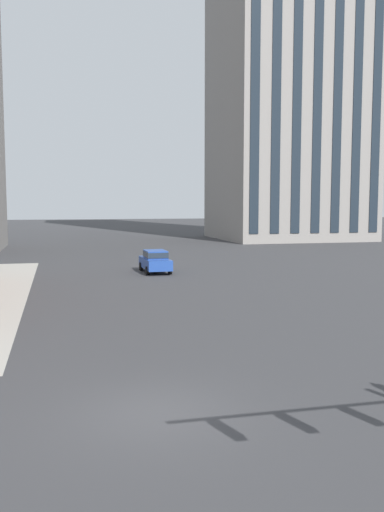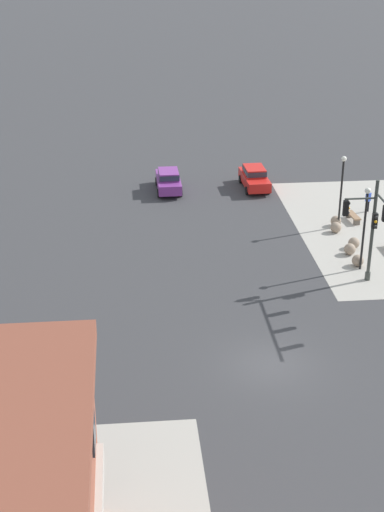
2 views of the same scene
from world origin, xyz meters
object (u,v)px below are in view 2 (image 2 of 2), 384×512
bollard_sphere_curb_c (354,243)px  street_lamp_corner_near (365,219)px  street_lamp_mid_sidewalk (342,183)px  bollard_sphere_curb_b (350,249)px  car_main_northbound_near (254,177)px  bollard_sphere_curb_d (336,227)px  bollard_sphere_curb_e (336,221)px  car_main_southbound_far (169,180)px  bollard_sphere_curb_a (358,260)px  traffic_signal_main (379,226)px  pedestrian_near_bench (368,200)px  bench_mid_block (353,217)px

bollard_sphere_curb_c → street_lamp_corner_near: (-3.08, 0.49, 2.94)m
street_lamp_mid_sidewalk → bollard_sphere_curb_b: bearing=173.9°
bollard_sphere_curb_b → car_main_northbound_near: 13.57m
bollard_sphere_curb_d → bollard_sphere_curb_e: 1.17m
car_main_northbound_near → street_lamp_corner_near: bearing=-165.1°
bollard_sphere_curb_d → car_main_southbound_far: car_main_southbound_far is taller
street_lamp_corner_near → car_main_northbound_near: size_ratio=1.18×
car_main_northbound_near → car_main_southbound_far: same height
bollard_sphere_curb_a → street_lamp_corner_near: 2.97m
bollard_sphere_curb_d → street_lamp_mid_sidewalk: size_ratio=0.14×
car_main_southbound_far → traffic_signal_main: bearing=-149.6°
bollard_sphere_curb_b → car_main_northbound_near: bearing=17.0°
traffic_signal_main → street_lamp_corner_near: 3.01m
bollard_sphere_curb_b → bollard_sphere_curb_c: (0.92, -0.53, 0.00)m
bollard_sphere_curb_a → bollard_sphere_curb_d: bearing=-0.5°
bollard_sphere_curb_a → bollard_sphere_curb_b: same height
bollard_sphere_curb_c → traffic_signal_main: bearing=173.6°
bollard_sphere_curb_c → bollard_sphere_curb_d: bearing=10.0°
pedestrian_near_bench → bench_mid_block: bearing=137.2°
street_lamp_corner_near → car_main_southbound_far: bearing=35.5°
street_lamp_corner_near → car_main_northbound_near: bearing=14.9°
bollard_sphere_curb_d → street_lamp_mid_sidewalk: (0.88, -0.42, 2.86)m
bollard_sphere_curb_a → street_lamp_mid_sidewalk: bearing=-4.3°
traffic_signal_main → bollard_sphere_curb_e: size_ratio=8.69×
bollard_sphere_curb_e → bollard_sphere_curb_a: bearing=176.8°
traffic_signal_main → bollard_sphere_curb_d: bearing=-1.3°
street_lamp_corner_near → bollard_sphere_curb_b: bearing=1.3°
bollard_sphere_curb_e → bench_mid_block: 1.64m
bollard_sphere_curb_c → bench_mid_block: bollard_sphere_curb_c is taller
bollard_sphere_curb_c → bollard_sphere_curb_d: 2.72m
bollard_sphere_curb_b → street_lamp_corner_near: (-2.16, -0.05, 2.94)m
traffic_signal_main → bollard_sphere_curb_c: traffic_signal_main is taller
traffic_signal_main → car_main_northbound_near: traffic_signal_main is taller
traffic_signal_main → bollard_sphere_curb_e: (9.80, -0.51, -3.67)m
bollard_sphere_curb_e → car_main_northbound_near: (8.24, 4.34, 0.55)m
bollard_sphere_curb_b → bollard_sphere_curb_c: bearing=-30.0°
traffic_signal_main → bollard_sphere_curb_a: traffic_signal_main is taller
bollard_sphere_curb_b → bench_mid_block: size_ratio=0.40×
pedestrian_near_bench → street_lamp_corner_near: size_ratio=0.31×
bollard_sphere_curb_b → bollard_sphere_curb_e: size_ratio=1.00×
street_lamp_mid_sidewalk → car_main_northbound_near: bearing=27.7°
traffic_signal_main → bench_mid_block: 11.38m
bollard_sphere_curb_b → pedestrian_near_bench: 7.91m
bollard_sphere_curb_c → bench_mid_block: (4.58, -1.28, -0.04)m
car_main_northbound_near → car_main_southbound_far: size_ratio=1.01×
bollard_sphere_curb_e → bench_mid_block: bearing=-61.9°
bench_mid_block → car_main_northbound_near: car_main_northbound_near is taller
traffic_signal_main → bollard_sphere_curb_e: bearing=-3.0°
pedestrian_near_bench → car_main_southbound_far: size_ratio=0.37×
bollard_sphere_curb_d → pedestrian_near_bench: size_ratio=0.45×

